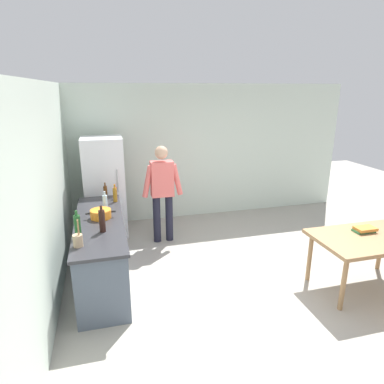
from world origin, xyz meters
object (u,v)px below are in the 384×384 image
dining_table (368,242)px  cooking_pot (101,214)px  utensil_jar (78,240)px  book_stack (365,229)px  person (162,188)px  bottle_wine_green (78,226)px  bottle_wine_dark (102,221)px  bottle_water_clear (105,203)px  bottle_sauce_red (115,193)px  bottle_beer_brown (105,192)px  bottle_oil_amber (115,195)px  refrigerator (105,188)px

dining_table → cooking_pot: (-3.37, 1.19, 0.29)m
utensil_jar → book_stack: size_ratio=1.11×
person → cooking_pot: (-1.02, -0.96, -0.02)m
dining_table → bottle_wine_green: size_ratio=4.12×
dining_table → bottle_wine_green: (-3.64, 0.60, 0.37)m
person → cooking_pot: person is taller
cooking_pot → bottle_wine_dark: size_ratio=1.18×
cooking_pot → bottle_water_clear: (0.07, 0.26, 0.07)m
bottle_water_clear → bottle_sauce_red: (0.16, 0.57, -0.03)m
person → bottle_wine_green: size_ratio=5.00×
utensil_jar → bottle_wine_green: bearing=92.6°
cooking_pot → dining_table: bearing=-19.4°
person → book_stack: 3.14m
bottle_beer_brown → bottle_oil_amber: bearing=-57.5°
bottle_oil_amber → bottle_sauce_red: bearing=86.9°
bottle_water_clear → dining_table: bearing=-23.6°
refrigerator → person: size_ratio=1.06×
bottle_water_clear → bottle_wine_green: bearing=-111.5°
utensil_jar → bottle_sauce_red: size_ratio=1.33×
person → bottle_oil_amber: person is taller
bottle_wine_green → bottle_oil_amber: size_ratio=1.21×
utensil_jar → bottle_wine_dark: 0.45m
refrigerator → bottle_oil_amber: 0.87m
cooking_pot → book_stack: (3.43, -1.04, -0.18)m
dining_table → bottle_sauce_red: 3.75m
refrigerator → bottle_water_clear: 1.26m
cooking_pot → utensil_jar: utensil_jar is taller
bottle_water_clear → bottle_oil_amber: bottle_water_clear is taller
bottle_beer_brown → book_stack: (3.35, -1.93, -0.22)m
person → bottle_beer_brown: size_ratio=6.54×
utensil_jar → bottle_oil_amber: (0.47, 1.50, 0.04)m
person → book_stack: (2.41, -2.00, -0.19)m
dining_table → bottle_beer_brown: (-3.29, 2.07, 0.33)m
cooking_pot → bottle_wine_dark: bottle_wine_dark is taller
utensil_jar → person: bearing=54.6°
bottle_wine_green → bottle_wine_dark: size_ratio=1.00×
book_stack → bottle_oil_amber: bearing=152.1°
utensil_jar → bottle_water_clear: utensil_jar is taller
refrigerator → bottle_oil_amber: (0.15, -0.85, 0.12)m
refrigerator → bottle_wine_green: size_ratio=5.29×
bottle_water_clear → bottle_wine_dark: size_ratio=0.88×
bottle_wine_green → book_stack: bottle_wine_green is taller
dining_table → bottle_wine_green: bearing=170.6°
utensil_jar → bottle_oil_amber: utensil_jar is taller
book_stack → bottle_sauce_red: bearing=149.8°
utensil_jar → cooking_pot: bearing=73.2°
refrigerator → dining_table: bearing=-39.3°
dining_table → bottle_wine_dark: size_ratio=4.12×
bottle_beer_brown → bottle_oil_amber: (0.14, -0.22, 0.01)m
bottle_beer_brown → utensil_jar: bearing=-100.9°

